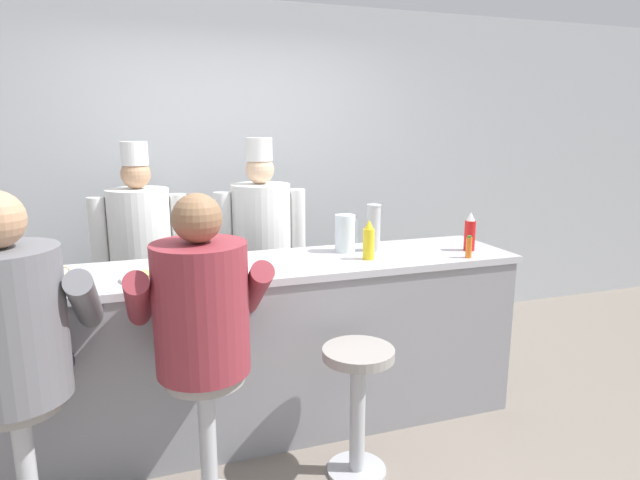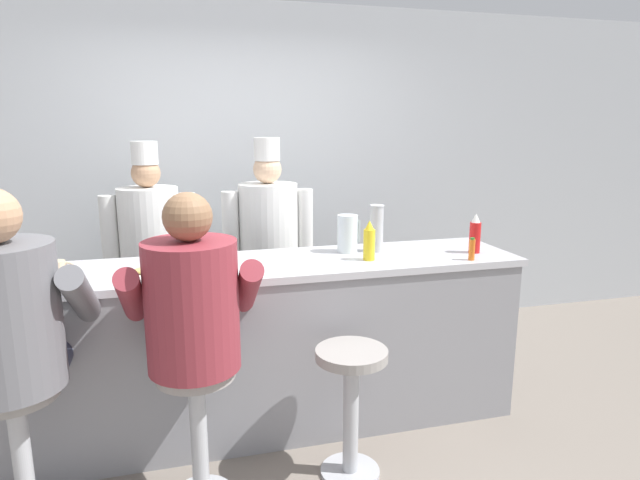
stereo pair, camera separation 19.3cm
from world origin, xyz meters
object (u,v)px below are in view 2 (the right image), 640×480
mustard_bottle_yellow (369,242)px  diner_seated_grey (8,325)px  ketchup_bottle_red (475,235)px  cook_in_whites_far (269,244)px  cook_in_whites_near (151,248)px  cereal_bowl (218,262)px  cup_stack_steel (377,228)px  coffee_mug_tan (59,268)px  diner_seated_maroon (193,314)px  breakfast_plate (144,274)px  coffee_mug_blue (185,265)px  empty_stool_round (351,392)px  water_pitcher_clear (348,234)px  hot_sauce_bottle_orange (472,249)px

mustard_bottle_yellow → diner_seated_grey: bearing=-165.3°
ketchup_bottle_red → cook_in_whites_far: 1.45m
ketchup_bottle_red → cook_in_whites_near: cook_in_whites_near is taller
mustard_bottle_yellow → cereal_bowl: mustard_bottle_yellow is taller
ketchup_bottle_red → cup_stack_steel: cup_stack_steel is taller
cereal_bowl → coffee_mug_tan: (-0.81, 0.06, 0.01)m
diner_seated_maroon → cook_in_whites_near: 1.53m
breakfast_plate → coffee_mug_tan: size_ratio=1.99×
coffee_mug_blue → cook_in_whites_far: cook_in_whites_far is taller
cereal_bowl → coffee_mug_blue: (-0.17, -0.08, 0.02)m
empty_stool_round → cook_in_whites_near: cook_in_whites_near is taller
diner_seated_grey → cook_in_whites_near: bearing=71.4°
breakfast_plate → empty_stool_round: bearing=-25.9°
water_pitcher_clear → coffee_mug_blue: (-0.97, -0.25, -0.07)m
breakfast_plate → empty_stool_round: 1.21m
mustard_bottle_yellow → diner_seated_maroon: bearing=-155.4°
cereal_bowl → cup_stack_steel: bearing=8.1°
coffee_mug_blue → diner_seated_grey: size_ratio=0.09×
breakfast_plate → cup_stack_steel: (1.36, 0.22, 0.13)m
hot_sauce_bottle_orange → cup_stack_steel: (-0.45, 0.35, 0.08)m
diner_seated_grey → cook_in_whites_near: cook_in_whites_near is taller
water_pitcher_clear → coffee_mug_blue: 1.01m
ketchup_bottle_red → water_pitcher_clear: (-0.74, 0.22, 0.00)m
ketchup_bottle_red → mustard_bottle_yellow: bearing=-179.4°
water_pitcher_clear → cereal_bowl: size_ratio=1.49×
cereal_bowl → diner_seated_maroon: diner_seated_maroon is taller
mustard_bottle_yellow → hot_sauce_bottle_orange: 0.59m
water_pitcher_clear → empty_stool_round: bearing=-106.0°
ketchup_bottle_red → coffee_mug_blue: ketchup_bottle_red is taller
hot_sauce_bottle_orange → breakfast_plate: hot_sauce_bottle_orange is taller
cereal_bowl → cook_in_whites_near: 1.07m
water_pitcher_clear → breakfast_plate: (-1.18, -0.25, -0.10)m
hot_sauce_bottle_orange → cook_in_whites_far: 1.47m
cup_stack_steel → diner_seated_maroon: bearing=-149.9°
ketchup_bottle_red → diner_seated_maroon: (-1.70, -0.47, -0.18)m
mustard_bottle_yellow → coffee_mug_blue: mustard_bottle_yellow is taller
coffee_mug_tan → diner_seated_grey: 0.59m
diner_seated_maroon → cook_in_whites_far: (0.58, 1.38, -0.00)m
cook_in_whites_far → coffee_mug_tan: bearing=-147.1°
cereal_bowl → diner_seated_grey: 1.04m
water_pitcher_clear → cup_stack_steel: size_ratio=0.79×
diner_seated_grey → cook_in_whites_far: (1.33, 1.37, -0.02)m
breakfast_plate → cup_stack_steel: 1.38m
coffee_mug_blue → diner_seated_grey: diner_seated_grey is taller
diner_seated_grey → hot_sauce_bottle_orange: bearing=7.4°
water_pitcher_clear → cup_stack_steel: cup_stack_steel is taller
water_pitcher_clear → cook_in_whites_near: cook_in_whites_near is taller
coffee_mug_tan → diner_seated_maroon: (0.65, -0.58, -0.11)m
cup_stack_steel → empty_stool_round: bearing=-119.0°
cook_in_whites_far → mustard_bottle_yellow: bearing=-64.7°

